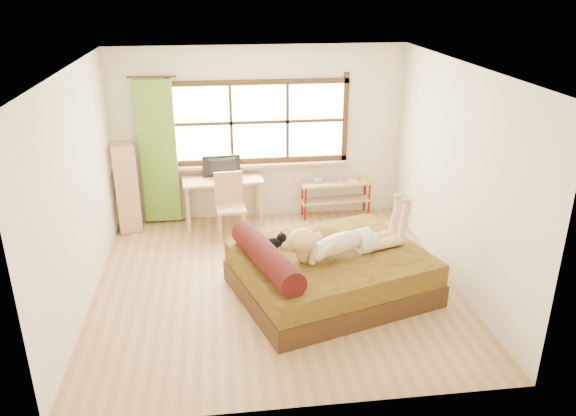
{
  "coord_description": "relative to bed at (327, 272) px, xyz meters",
  "views": [
    {
      "loc": [
        -0.63,
        -6.22,
        3.61
      ],
      "look_at": [
        0.19,
        0.2,
        0.94
      ],
      "focal_mm": 35.0,
      "sensor_mm": 36.0,
      "label": 1
    }
  ],
  "objects": [
    {
      "name": "woman",
      "position": [
        0.2,
        -0.03,
        0.58
      ],
      "size": [
        1.59,
        0.88,
        0.65
      ],
      "primitive_type": null,
      "rotation": [
        0.0,
        0.0,
        0.3
      ],
      "color": "#D7AE8B",
      "rests_on": "bed"
    },
    {
      "name": "kitten",
      "position": [
        -0.67,
        0.12,
        0.38
      ],
      "size": [
        0.35,
        0.22,
        0.26
      ],
      "primitive_type": null,
      "rotation": [
        0.0,
        0.0,
        0.3
      ],
      "color": "black",
      "rests_on": "bed"
    },
    {
      "name": "window",
      "position": [
        -0.6,
        2.54,
        1.21
      ],
      "size": [
        2.8,
        0.16,
        1.46
      ],
      "color": "#FFEDBF",
      "rests_on": "wall_back"
    },
    {
      "name": "wall_front",
      "position": [
        -0.6,
        -1.93,
        1.05
      ],
      "size": [
        4.5,
        0.0,
        4.5
      ],
      "primitive_type": "plane",
      "rotation": [
        -1.57,
        0.0,
        0.0
      ],
      "color": "silver",
      "rests_on": "floor"
    },
    {
      "name": "floor",
      "position": [
        -0.6,
        0.32,
        -0.3
      ],
      "size": [
        4.5,
        4.5,
        0.0
      ],
      "primitive_type": "plane",
      "color": "#9E754C",
      "rests_on": "ground"
    },
    {
      "name": "ceiling",
      "position": [
        -0.6,
        0.32,
        2.4
      ],
      "size": [
        4.5,
        4.5,
        0.0
      ],
      "primitive_type": "plane",
      "rotation": [
        3.14,
        0.0,
        0.0
      ],
      "color": "white",
      "rests_on": "wall_back"
    },
    {
      "name": "desk",
      "position": [
        -1.21,
        2.27,
        0.36
      ],
      "size": [
        1.25,
        0.66,
        0.76
      ],
      "rotation": [
        0.0,
        0.0,
        0.08
      ],
      "color": "tan",
      "rests_on": "floor"
    },
    {
      "name": "wall_left",
      "position": [
        -2.85,
        0.32,
        1.05
      ],
      "size": [
        0.0,
        4.5,
        4.5
      ],
      "primitive_type": "plane",
      "rotation": [
        1.57,
        0.0,
        1.57
      ],
      "color": "silver",
      "rests_on": "floor"
    },
    {
      "name": "bookshelf",
      "position": [
        -2.68,
        2.36,
        0.39
      ],
      "size": [
        0.47,
        0.65,
        1.34
      ],
      "rotation": [
        0.0,
        0.0,
        0.26
      ],
      "color": "tan",
      "rests_on": "floor"
    },
    {
      "name": "monitor",
      "position": [
        -1.21,
        2.32,
        0.63
      ],
      "size": [
        0.58,
        0.12,
        0.33
      ],
      "primitive_type": "imported",
      "rotation": [
        0.0,
        0.0,
        3.23
      ],
      "color": "black",
      "rests_on": "desk"
    },
    {
      "name": "wall_right",
      "position": [
        1.65,
        0.32,
        1.05
      ],
      "size": [
        0.0,
        4.5,
        4.5
      ],
      "primitive_type": "plane",
      "rotation": [
        1.57,
        0.0,
        -1.57
      ],
      "color": "silver",
      "rests_on": "floor"
    },
    {
      "name": "cup",
      "position": [
        0.3,
        2.39,
        0.33
      ],
      "size": [
        0.13,
        0.13,
        0.1
      ],
      "primitive_type": "imported",
      "rotation": [
        0.0,
        0.0,
        0.07
      ],
      "color": "gray",
      "rests_on": "pipe_shelf"
    },
    {
      "name": "pipe_shelf",
      "position": [
        0.61,
        2.4,
        0.13
      ],
      "size": [
        1.17,
        0.37,
        0.65
      ],
      "rotation": [
        0.0,
        0.0,
        0.07
      ],
      "color": "tan",
      "rests_on": "floor"
    },
    {
      "name": "bed",
      "position": [
        0.0,
        0.0,
        0.0
      ],
      "size": [
        2.61,
        2.32,
        0.83
      ],
      "rotation": [
        0.0,
        0.0,
        0.3
      ],
      "color": "#34220F",
      "rests_on": "floor"
    },
    {
      "name": "book",
      "position": [
        0.8,
        2.39,
        0.29
      ],
      "size": [
        0.16,
        0.21,
        0.02
      ],
      "primitive_type": "imported",
      "rotation": [
        0.0,
        0.0,
        0.07
      ],
      "color": "gray",
      "rests_on": "pipe_shelf"
    },
    {
      "name": "wall_back",
      "position": [
        -0.6,
        2.57,
        1.05
      ],
      "size": [
        4.5,
        0.0,
        4.5
      ],
      "primitive_type": "plane",
      "rotation": [
        1.57,
        0.0,
        0.0
      ],
      "color": "silver",
      "rests_on": "floor"
    },
    {
      "name": "curtain",
      "position": [
        -2.15,
        2.45,
        0.85
      ],
      "size": [
        0.55,
        0.1,
        2.2
      ],
      "primitive_type": "cube",
      "color": "#4D8925",
      "rests_on": "wall_back"
    },
    {
      "name": "chair",
      "position": [
        -1.11,
        1.91,
        0.23
      ],
      "size": [
        0.46,
        0.46,
        0.95
      ],
      "rotation": [
        0.0,
        0.0,
        0.08
      ],
      "color": "tan",
      "rests_on": "floor"
    }
  ]
}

